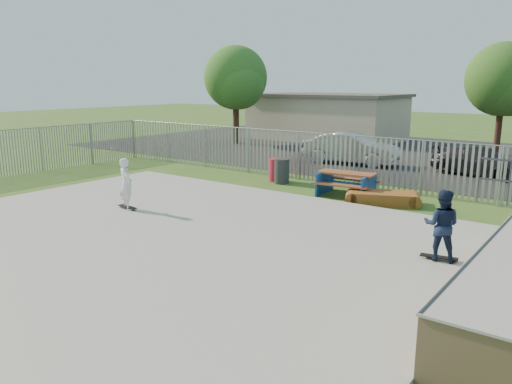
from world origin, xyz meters
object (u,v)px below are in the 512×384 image
Objects in this scene: trash_bin_grey at (282,171)px; tree_mid at (503,80)px; funbox at (383,198)px; skater_navy at (442,225)px; car_silver at (351,148)px; car_dark at (481,162)px; trash_bin_red at (276,170)px; picnic_table at (346,184)px; skater_white at (126,184)px; tree_left at (236,78)px.

tree_mid is at bearing 69.37° from trash_bin_grey.
tree_mid reaches higher than trash_bin_grey.
funbox is 5.84m from skater_navy.
trash_bin_grey is 9.77m from skater_navy.
car_silver reaches higher than car_dark.
car_silver is 9.78m from tree_mid.
funbox is 2.45× the size of trash_bin_red.
skater_white is (-4.29, -6.37, 0.51)m from picnic_table.
skater_navy and skater_white have the same top height.
picnic_table is at bearing -57.59° from skater_navy.
skater_navy is at bearing -81.68° from tree_mid.
funbox is 2.29× the size of trash_bin_grey.
car_silver is (0.55, 5.80, 0.33)m from trash_bin_red.
tree_left is at bearing 137.45° from picnic_table.
car_dark is at bearing -9.75° from tree_left.
trash_bin_red is at bearing 152.48° from trash_bin_grey.
funbox is at bearing -21.19° from picnic_table.
car_dark reaches higher than picnic_table.
car_dark is 0.67× the size of tree_left.
car_dark is at bearing -102.79° from skater_white.
trash_bin_red is at bearing -112.74° from tree_mid.
funbox is 18.17m from tree_left.
tree_mid is 3.86× the size of skater_navy.
car_silver is at bearing -123.61° from tree_mid.
picnic_table is 7.70m from skater_white.
tree_left reaches higher than funbox.
tree_left is 15.69m from tree_mid.
tree_left is at bearing 136.28° from trash_bin_red.
car_silver is at bearing -17.79° from tree_left.
funbox is 0.54× the size of car_dark.
trash_bin_red is at bearing 163.30° from picnic_table.
tree_mid is at bearing 67.26° from trash_bin_red.
funbox is 4.75m from trash_bin_grey.
tree_mid is 19.78m from skater_navy.
trash_bin_red is at bearing -80.24° from skater_white.
skater_white is (-1.20, -6.80, 0.45)m from trash_bin_grey.
tree_left is (-12.98, 9.68, 3.82)m from picnic_table.
skater_white reaches higher than car_dark.
tree_left reaches higher than car_silver.
car_dark is at bearing -92.55° from car_silver.
tree_left is at bearing -46.01° from skater_white.
picnic_table is at bearing -162.07° from car_silver.
car_silver is at bearing 84.57° from trash_bin_red.
funbox is at bearing -34.80° from tree_left.
car_dark is at bearing -91.66° from skater_navy.
picnic_table is at bearing -36.72° from tree_left.
skater_navy reaches higher than funbox.
tree_left reaches higher than skater_navy.
picnic_table is at bearing 170.39° from car_dark.
funbox is 8.32m from car_silver.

